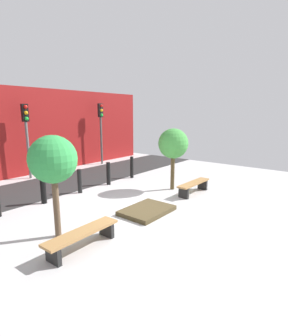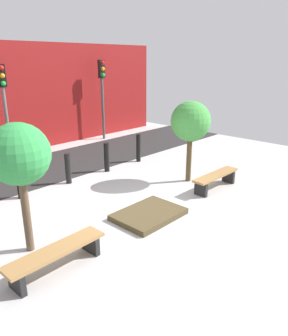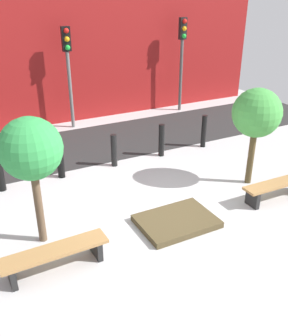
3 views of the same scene
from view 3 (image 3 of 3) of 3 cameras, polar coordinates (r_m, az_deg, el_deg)
name	(u,v)px [view 3 (image 3 of 3)]	position (r m, az deg, el deg)	size (l,w,h in m)	color
ground_plane	(168,216)	(8.27, 3.63, -7.26)	(18.00, 18.00, 0.00)	#B3B3B3
road_strip	(92,144)	(12.09, -7.96, 3.66)	(18.00, 3.13, 0.01)	#292929
building_facade	(61,63)	(14.04, -12.54, 15.34)	(16.20, 0.50, 4.21)	maroon
bench_left	(55,254)	(6.85, -13.38, -12.70)	(1.88, 0.47, 0.42)	black
bench_right	(277,187)	(9.25, 19.65, -2.72)	(1.80, 0.42, 0.45)	black
planter_bed	(177,221)	(7.98, 4.98, -8.08)	(1.59, 1.16, 0.13)	#493D24
tree_behind_left_bench	(31,150)	(6.87, -16.87, 2.63)	(1.14, 1.14, 2.52)	brown
tree_behind_right_bench	(257,114)	(9.29, 16.80, 7.90)	(1.17, 1.17, 2.43)	#4D3E24
bollard_left	(60,160)	(9.90, -12.66, 1.23)	(0.18, 0.18, 0.99)	black
bollard_center	(114,150)	(10.35, -4.60, 2.69)	(0.17, 0.17, 0.92)	black
bollard_right	(161,140)	(10.97, 2.67, 4.24)	(0.17, 0.17, 0.97)	black
bollard_far_right	(204,131)	(11.75, 9.10, 5.55)	(0.16, 0.16, 1.01)	black
traffic_light_mid_west	(68,60)	(13.16, -11.52, 15.89)	(0.28, 0.27, 3.40)	#616161
traffic_light_mid_east	(182,48)	(15.04, 5.84, 17.75)	(0.28, 0.27, 3.53)	#4C4C4C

